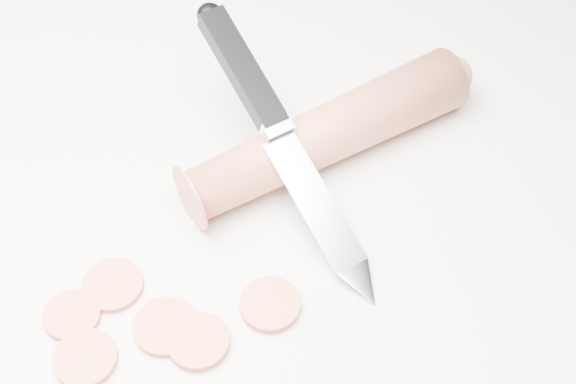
# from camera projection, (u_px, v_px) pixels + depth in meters

# --- Properties ---
(ground) EXTENTS (2.40, 2.40, 0.00)m
(ground) POSITION_uv_depth(u_px,v_px,m) (169.00, 263.00, 0.51)
(ground) COLOR white
(ground) RESTS_ON ground
(carrot) EXTENTS (0.19, 0.17, 0.04)m
(carrot) POSITION_uv_depth(u_px,v_px,m) (327.00, 134.00, 0.55)
(carrot) COLOR #BE593C
(carrot) RESTS_ON ground
(carrot_slice_0) EXTENTS (0.04, 0.04, 0.01)m
(carrot_slice_0) POSITION_uv_depth(u_px,v_px,m) (270.00, 305.00, 0.49)
(carrot_slice_0) COLOR #E0613E
(carrot_slice_0) RESTS_ON ground
(carrot_slice_1) EXTENTS (0.04, 0.04, 0.01)m
(carrot_slice_1) POSITION_uv_depth(u_px,v_px,m) (198.00, 342.00, 0.47)
(carrot_slice_1) COLOR #E0613E
(carrot_slice_1) RESTS_ON ground
(carrot_slice_2) EXTENTS (0.04, 0.04, 0.01)m
(carrot_slice_2) POSITION_uv_depth(u_px,v_px,m) (113.00, 285.00, 0.50)
(carrot_slice_2) COLOR #E0613E
(carrot_slice_2) RESTS_ON ground
(carrot_slice_3) EXTENTS (0.04, 0.04, 0.01)m
(carrot_slice_3) POSITION_uv_depth(u_px,v_px,m) (85.00, 358.00, 0.47)
(carrot_slice_3) COLOR #E0613E
(carrot_slice_3) RESTS_ON ground
(carrot_slice_4) EXTENTS (0.03, 0.03, 0.01)m
(carrot_slice_4) POSITION_uv_depth(u_px,v_px,m) (72.00, 315.00, 0.49)
(carrot_slice_4) COLOR #E0613E
(carrot_slice_4) RESTS_ON ground
(carrot_slice_5) EXTENTS (0.04, 0.04, 0.01)m
(carrot_slice_5) POSITION_uv_depth(u_px,v_px,m) (166.00, 327.00, 0.48)
(carrot_slice_5) COLOR #E0613E
(carrot_slice_5) RESTS_ON ground
(kitchen_knife) EXTENTS (0.16, 0.18, 0.09)m
(kitchen_knife) POSITION_uv_depth(u_px,v_px,m) (287.00, 144.00, 0.51)
(kitchen_knife) COLOR #BABCC1
(kitchen_knife) RESTS_ON ground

